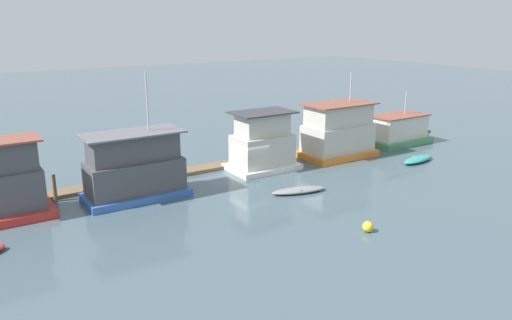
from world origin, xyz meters
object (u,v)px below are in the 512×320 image
(houseboat_blue, at_px, (135,169))
(mooring_post_near_right, at_px, (392,133))
(houseboat_orange, at_px, (338,132))
(dinghy_teal, at_px, (418,159))
(mooring_post_centre, at_px, (282,150))
(houseboat_green, at_px, (397,130))
(houseboat_white, at_px, (262,144))
(dinghy_grey, at_px, (299,190))
(mooring_post_far_right, at_px, (54,188))
(houseboat_red, at_px, (7,184))
(buoy_yellow, at_px, (368,227))

(houseboat_blue, relative_size, mooring_post_near_right, 5.94)
(houseboat_blue, height_order, houseboat_orange, houseboat_blue)
(dinghy_teal, bearing_deg, mooring_post_centre, 144.60)
(houseboat_green, bearing_deg, houseboat_white, -179.72)
(dinghy_grey, bearing_deg, houseboat_green, 20.36)
(houseboat_orange, distance_m, mooring_post_far_right, 24.71)
(houseboat_red, xyz_separation_m, houseboat_orange, (27.65, -0.17, 0.03))
(dinghy_grey, bearing_deg, mooring_post_centre, 62.20)
(mooring_post_far_right, relative_size, mooring_post_centre, 1.09)
(houseboat_orange, xyz_separation_m, mooring_post_centre, (-5.07, 1.72, -1.39))
(houseboat_white, height_order, dinghy_teal, houseboat_white)
(buoy_yellow, bearing_deg, houseboat_blue, 125.82)
(houseboat_red, bearing_deg, houseboat_white, 0.60)
(mooring_post_far_right, bearing_deg, mooring_post_near_right, 0.00)
(houseboat_white, bearing_deg, mooring_post_far_right, 175.38)
(houseboat_white, relative_size, mooring_post_centre, 3.07)
(houseboat_green, height_order, dinghy_grey, houseboat_green)
(houseboat_red, xyz_separation_m, mooring_post_near_right, (36.91, 1.54, -1.55))
(houseboat_white, height_order, houseboat_green, houseboat_green)
(houseboat_orange, relative_size, dinghy_grey, 1.78)
(houseboat_orange, bearing_deg, mooring_post_near_right, 10.50)
(houseboat_orange, relative_size, houseboat_green, 1.15)
(houseboat_blue, distance_m, mooring_post_centre, 14.75)
(mooring_post_centre, bearing_deg, houseboat_blue, -170.80)
(mooring_post_far_right, height_order, buoy_yellow, mooring_post_far_right)
(houseboat_green, relative_size, mooring_post_far_right, 3.28)
(mooring_post_centre, height_order, buoy_yellow, mooring_post_centre)
(houseboat_green, height_order, buoy_yellow, houseboat_green)
(mooring_post_far_right, bearing_deg, houseboat_orange, -3.99)
(houseboat_blue, bearing_deg, dinghy_teal, -10.91)
(houseboat_blue, xyz_separation_m, houseboat_green, (28.12, 1.10, -0.79))
(dinghy_teal, bearing_deg, houseboat_orange, 132.31)
(houseboat_green, bearing_deg, buoy_yellow, -142.19)
(houseboat_orange, bearing_deg, houseboat_green, 3.09)
(houseboat_red, distance_m, dinghy_teal, 33.05)
(houseboat_blue, height_order, mooring_post_far_right, houseboat_blue)
(houseboat_red, xyz_separation_m, houseboat_green, (36.19, 0.29, -0.89))
(houseboat_red, bearing_deg, buoy_yellow, -38.60)
(houseboat_orange, height_order, houseboat_green, houseboat_orange)
(houseboat_white, xyz_separation_m, mooring_post_centre, (3.02, 1.34, -1.24))
(houseboat_blue, distance_m, houseboat_orange, 19.60)
(houseboat_orange, bearing_deg, dinghy_grey, -146.37)
(mooring_post_near_right, height_order, mooring_post_centre, mooring_post_centre)
(houseboat_blue, relative_size, dinghy_teal, 2.13)
(houseboat_orange, distance_m, buoy_yellow, 17.25)
(mooring_post_near_right, distance_m, mooring_post_centre, 14.33)
(dinghy_teal, bearing_deg, houseboat_white, 156.16)
(mooring_post_centre, relative_size, buoy_yellow, 2.80)
(houseboat_white, xyz_separation_m, houseboat_orange, (8.10, -0.38, 0.15))
(dinghy_teal, height_order, buoy_yellow, buoy_yellow)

